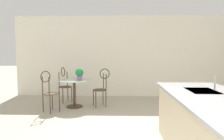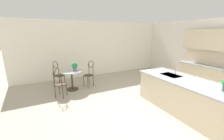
% 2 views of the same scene
% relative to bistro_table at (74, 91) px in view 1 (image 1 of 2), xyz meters
% --- Properties ---
extents(wall_left_window, '(0.12, 7.80, 2.70)m').
position_rel_bistro_table_xyz_m(wall_left_window, '(-1.54, 1.60, 0.90)').
color(wall_left_window, silver).
rests_on(wall_left_window, ground).
extents(kitchen_island, '(2.80, 1.06, 0.92)m').
position_rel_bistro_table_xyz_m(kitchen_island, '(3.02, 2.45, 0.02)').
color(kitchen_island, beige).
rests_on(kitchen_island, ground).
extents(bistro_table, '(0.80, 0.80, 0.74)m').
position_rel_bistro_table_xyz_m(bistro_table, '(0.00, 0.00, 0.00)').
color(bistro_table, '#3D2D1E').
rests_on(bistro_table, ground).
extents(chair_near_window, '(0.49, 0.52, 1.04)m').
position_rel_bistro_table_xyz_m(chair_near_window, '(-0.11, 0.73, 0.13)').
color(chair_near_window, '#3D2D1E').
rests_on(chair_near_window, ground).
extents(chair_by_island, '(0.53, 0.53, 1.04)m').
position_rel_bistro_table_xyz_m(chair_by_island, '(-0.61, -0.43, 0.13)').
color(chair_by_island, '#3D2D1E').
rests_on(chair_by_island, ground).
extents(chair_toward_desk, '(0.53, 0.53, 1.04)m').
position_rel_bistro_table_xyz_m(chair_toward_desk, '(0.53, -0.51, 0.13)').
color(chair_toward_desk, '#3D2D1E').
rests_on(chair_toward_desk, ground).
extents(sink_faucet, '(0.02, 0.02, 0.22)m').
position_rel_bistro_table_xyz_m(sink_faucet, '(2.47, 2.63, 0.58)').
color(sink_faucet, '#B2B5BA').
rests_on(sink_faucet, kitchen_island).
extents(potted_plant_on_table, '(0.22, 0.22, 0.31)m').
position_rel_bistro_table_xyz_m(potted_plant_on_table, '(-0.02, 0.14, 0.47)').
color(potted_plant_on_table, '#7A669E').
rests_on(potted_plant_on_table, bistro_table).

